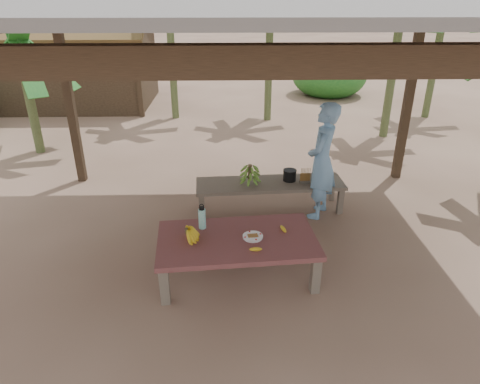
{
  "coord_description": "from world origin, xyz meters",
  "views": [
    {
      "loc": [
        -0.2,
        -4.72,
        3.05
      ],
      "look_at": [
        -0.07,
        0.03,
        0.8
      ],
      "focal_mm": 32.0,
      "sensor_mm": 36.0,
      "label": 1
    }
  ],
  "objects_px": {
    "ripe_banana_bunch": "(187,233)",
    "plate": "(253,237)",
    "cooking_pot": "(290,175)",
    "woman": "(322,161)",
    "water_flask": "(202,218)",
    "work_table": "(237,243)",
    "bench": "(270,186)"
  },
  "relations": [
    {
      "from": "ripe_banana_bunch",
      "to": "plate",
      "type": "xyz_separation_m",
      "value": [
        0.75,
        0.01,
        -0.07
      ]
    },
    {
      "from": "cooking_pot",
      "to": "woman",
      "type": "bearing_deg",
      "value": -31.1
    },
    {
      "from": "water_flask",
      "to": "woman",
      "type": "relative_size",
      "value": 0.19
    },
    {
      "from": "ripe_banana_bunch",
      "to": "plate",
      "type": "relative_size",
      "value": 1.18
    },
    {
      "from": "plate",
      "to": "woman",
      "type": "relative_size",
      "value": 0.14
    },
    {
      "from": "work_table",
      "to": "ripe_banana_bunch",
      "type": "bearing_deg",
      "value": 177.56
    },
    {
      "from": "bench",
      "to": "cooking_pot",
      "type": "bearing_deg",
      "value": 8.66
    },
    {
      "from": "work_table",
      "to": "cooking_pot",
      "type": "relative_size",
      "value": 9.79
    },
    {
      "from": "water_flask",
      "to": "cooking_pot",
      "type": "relative_size",
      "value": 1.66
    },
    {
      "from": "water_flask",
      "to": "work_table",
      "type": "bearing_deg",
      "value": -30.37
    },
    {
      "from": "ripe_banana_bunch",
      "to": "bench",
      "type": "bearing_deg",
      "value": 56.74
    },
    {
      "from": "woman",
      "to": "ripe_banana_bunch",
      "type": "bearing_deg",
      "value": -24.05
    },
    {
      "from": "bench",
      "to": "water_flask",
      "type": "height_order",
      "value": "water_flask"
    },
    {
      "from": "bench",
      "to": "plate",
      "type": "height_order",
      "value": "plate"
    },
    {
      "from": "bench",
      "to": "ripe_banana_bunch",
      "type": "bearing_deg",
      "value": -126.93
    },
    {
      "from": "work_table",
      "to": "water_flask",
      "type": "distance_m",
      "value": 0.51
    },
    {
      "from": "plate",
      "to": "woman",
      "type": "height_order",
      "value": "woman"
    },
    {
      "from": "work_table",
      "to": "water_flask",
      "type": "xyz_separation_m",
      "value": [
        -0.41,
        0.24,
        0.2
      ]
    },
    {
      "from": "bench",
      "to": "ripe_banana_bunch",
      "type": "relative_size",
      "value": 8.17
    },
    {
      "from": "ripe_banana_bunch",
      "to": "water_flask",
      "type": "height_order",
      "value": "water_flask"
    },
    {
      "from": "ripe_banana_bunch",
      "to": "plate",
      "type": "distance_m",
      "value": 0.75
    },
    {
      "from": "ripe_banana_bunch",
      "to": "woman",
      "type": "bearing_deg",
      "value": 39.55
    },
    {
      "from": "water_flask",
      "to": "cooking_pot",
      "type": "height_order",
      "value": "water_flask"
    },
    {
      "from": "ripe_banana_bunch",
      "to": "plate",
      "type": "bearing_deg",
      "value": 1.11
    },
    {
      "from": "plate",
      "to": "cooking_pot",
      "type": "xyz_separation_m",
      "value": [
        0.65,
        1.72,
        0.01
      ]
    },
    {
      "from": "work_table",
      "to": "cooking_pot",
      "type": "bearing_deg",
      "value": 59.2
    },
    {
      "from": "water_flask",
      "to": "woman",
      "type": "xyz_separation_m",
      "value": [
        1.64,
        1.23,
        0.22
      ]
    },
    {
      "from": "plate",
      "to": "cooking_pot",
      "type": "bearing_deg",
      "value": 69.37
    },
    {
      "from": "work_table",
      "to": "plate",
      "type": "relative_size",
      "value": 8.11
    },
    {
      "from": "woman",
      "to": "cooking_pot",
      "type": "bearing_deg",
      "value": -94.69
    },
    {
      "from": "ripe_banana_bunch",
      "to": "woman",
      "type": "xyz_separation_m",
      "value": [
        1.8,
        1.49,
        0.27
      ]
    },
    {
      "from": "cooking_pot",
      "to": "plate",
      "type": "bearing_deg",
      "value": -110.63
    }
  ]
}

